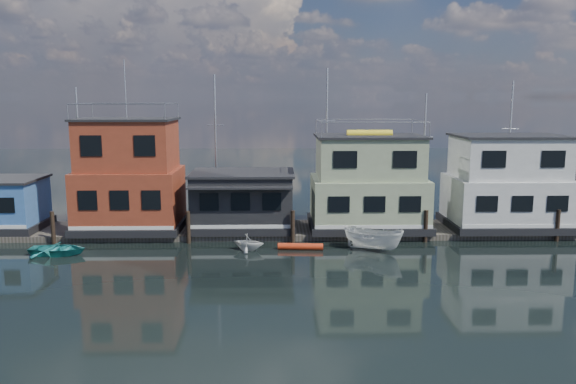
{
  "coord_description": "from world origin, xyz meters",
  "views": [
    {
      "loc": [
        1.93,
        -27.54,
        9.7
      ],
      "look_at": [
        2.74,
        12.0,
        3.0
      ],
      "focal_mm": 35.0,
      "sensor_mm": 36.0,
      "label": 1
    }
  ],
  "objects_px": {
    "motorboat": "(373,238)",
    "red_kayak": "(301,246)",
    "houseboat_red": "(129,177)",
    "dinghy_white": "(248,242)",
    "houseboat_green": "(368,184)",
    "houseboat_white": "(507,184)",
    "houseboat_dark": "(243,200)",
    "dinghy_teal": "(58,249)"
  },
  "relations": [
    {
      "from": "houseboat_white",
      "to": "motorboat",
      "type": "xyz_separation_m",
      "value": [
        -10.4,
        -4.8,
        -2.76
      ]
    },
    {
      "from": "houseboat_dark",
      "to": "dinghy_white",
      "type": "xyz_separation_m",
      "value": [
        0.61,
        -4.63,
        -1.88
      ]
    },
    {
      "from": "red_kayak",
      "to": "dinghy_teal",
      "type": "distance_m",
      "value": 15.21
    },
    {
      "from": "houseboat_dark",
      "to": "red_kayak",
      "type": "height_order",
      "value": "houseboat_dark"
    },
    {
      "from": "houseboat_green",
      "to": "red_kayak",
      "type": "height_order",
      "value": "houseboat_green"
    },
    {
      "from": "houseboat_red",
      "to": "dinghy_white",
      "type": "height_order",
      "value": "houseboat_red"
    },
    {
      "from": "houseboat_green",
      "to": "dinghy_white",
      "type": "bearing_deg",
      "value": -151.01
    },
    {
      "from": "houseboat_dark",
      "to": "houseboat_white",
      "type": "relative_size",
      "value": 0.88
    },
    {
      "from": "houseboat_red",
      "to": "houseboat_green",
      "type": "bearing_deg",
      "value": 0.0
    },
    {
      "from": "houseboat_red",
      "to": "houseboat_white",
      "type": "relative_size",
      "value": 1.41
    },
    {
      "from": "dinghy_teal",
      "to": "motorboat",
      "type": "distance_m",
      "value": 19.85
    },
    {
      "from": "houseboat_red",
      "to": "motorboat",
      "type": "relative_size",
      "value": 2.95
    },
    {
      "from": "houseboat_dark",
      "to": "dinghy_white",
      "type": "distance_m",
      "value": 5.03
    },
    {
      "from": "houseboat_white",
      "to": "red_kayak",
      "type": "height_order",
      "value": "houseboat_white"
    },
    {
      "from": "houseboat_green",
      "to": "red_kayak",
      "type": "distance_m",
      "value": 7.59
    },
    {
      "from": "houseboat_green",
      "to": "motorboat",
      "type": "bearing_deg",
      "value": -94.74
    },
    {
      "from": "houseboat_dark",
      "to": "houseboat_green",
      "type": "bearing_deg",
      "value": 0.12
    },
    {
      "from": "houseboat_green",
      "to": "dinghy_teal",
      "type": "relative_size",
      "value": 2.43
    },
    {
      "from": "dinghy_white",
      "to": "motorboat",
      "type": "height_order",
      "value": "motorboat"
    },
    {
      "from": "red_kayak",
      "to": "motorboat",
      "type": "relative_size",
      "value": 0.72
    },
    {
      "from": "houseboat_dark",
      "to": "dinghy_teal",
      "type": "relative_size",
      "value": 2.14
    },
    {
      "from": "motorboat",
      "to": "red_kayak",
      "type": "bearing_deg",
      "value": 118.25
    },
    {
      "from": "houseboat_green",
      "to": "houseboat_white",
      "type": "height_order",
      "value": "houseboat_green"
    },
    {
      "from": "dinghy_teal",
      "to": "dinghy_white",
      "type": "distance_m",
      "value": 11.87
    },
    {
      "from": "houseboat_white",
      "to": "motorboat",
      "type": "distance_m",
      "value": 11.78
    },
    {
      "from": "houseboat_white",
      "to": "dinghy_teal",
      "type": "relative_size",
      "value": 2.43
    },
    {
      "from": "houseboat_white",
      "to": "houseboat_red",
      "type": "bearing_deg",
      "value": -180.0
    },
    {
      "from": "houseboat_white",
      "to": "motorboat",
      "type": "relative_size",
      "value": 2.09
    },
    {
      "from": "motorboat",
      "to": "houseboat_red",
      "type": "bearing_deg",
      "value": 104.88
    },
    {
      "from": "dinghy_white",
      "to": "red_kayak",
      "type": "bearing_deg",
      "value": -70.98
    },
    {
      "from": "houseboat_dark",
      "to": "houseboat_green",
      "type": "height_order",
      "value": "houseboat_green"
    },
    {
      "from": "houseboat_dark",
      "to": "houseboat_green",
      "type": "xyz_separation_m",
      "value": [
        9.0,
        0.02,
        1.13
      ]
    },
    {
      "from": "dinghy_white",
      "to": "motorboat",
      "type": "distance_m",
      "value": 8.0
    },
    {
      "from": "dinghy_teal",
      "to": "houseboat_green",
      "type": "bearing_deg",
      "value": -72.54
    },
    {
      "from": "houseboat_red",
      "to": "houseboat_dark",
      "type": "height_order",
      "value": "houseboat_red"
    },
    {
      "from": "dinghy_teal",
      "to": "dinghy_white",
      "type": "bearing_deg",
      "value": -83.77
    },
    {
      "from": "dinghy_teal",
      "to": "dinghy_white",
      "type": "relative_size",
      "value": 1.68
    },
    {
      "from": "houseboat_red",
      "to": "red_kayak",
      "type": "relative_size",
      "value": 4.07
    },
    {
      "from": "houseboat_red",
      "to": "houseboat_white",
      "type": "bearing_deg",
      "value": 0.0
    },
    {
      "from": "red_kayak",
      "to": "motorboat",
      "type": "height_order",
      "value": "motorboat"
    },
    {
      "from": "houseboat_red",
      "to": "dinghy_white",
      "type": "bearing_deg",
      "value": -28.36
    },
    {
      "from": "dinghy_white",
      "to": "houseboat_red",
      "type": "bearing_deg",
      "value": 79.48
    }
  ]
}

